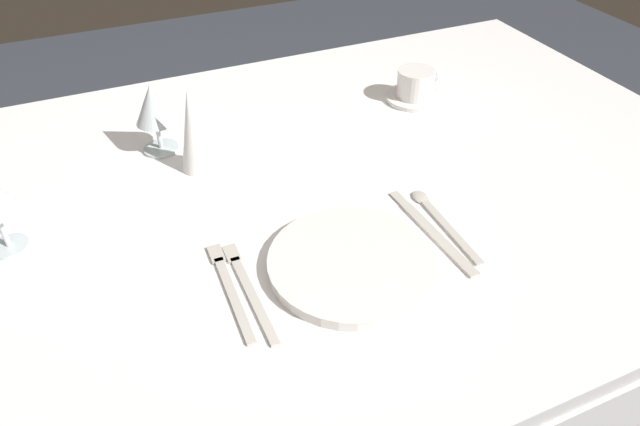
{
  "coord_description": "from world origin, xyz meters",
  "views": [
    {
      "loc": [
        -0.28,
        -0.81,
        1.37
      ],
      "look_at": [
        0.03,
        -0.11,
        0.76
      ],
      "focal_mm": 33.01,
      "sensor_mm": 36.0,
      "label": 1
    }
  ],
  "objects": [
    {
      "name": "saucer_left",
      "position": [
        0.41,
        0.21,
        0.74
      ],
      "size": [
        0.13,
        0.13,
        0.01
      ],
      "primitive_type": "cylinder",
      "color": "white",
      "rests_on": "dining_table"
    },
    {
      "name": "dinner_plate",
      "position": [
        0.03,
        -0.23,
        0.75
      ],
      "size": [
        0.26,
        0.26,
        0.02
      ],
      "primitive_type": "cylinder",
      "color": "white",
      "rests_on": "dining_table"
    },
    {
      "name": "coffee_cup_left",
      "position": [
        0.41,
        0.21,
        0.78
      ],
      "size": [
        0.11,
        0.08,
        0.06
      ],
      "color": "white",
      "rests_on": "saucer_left"
    },
    {
      "name": "spoon_soup",
      "position": [
        0.22,
        -0.18,
        0.74
      ],
      "size": [
        0.03,
        0.21,
        0.01
      ],
      "color": "beige",
      "rests_on": "dining_table"
    },
    {
      "name": "dinner_knife",
      "position": [
        0.19,
        -0.21,
        0.74
      ],
      "size": [
        0.03,
        0.24,
        0.0
      ],
      "color": "beige",
      "rests_on": "dining_table"
    },
    {
      "name": "dining_table",
      "position": [
        0.0,
        0.0,
        0.66
      ],
      "size": [
        1.8,
        1.11,
        0.74
      ],
      "color": "white",
      "rests_on": "ground"
    },
    {
      "name": "napkin_folded",
      "position": [
        -0.11,
        0.14,
        0.82
      ],
      "size": [
        0.06,
        0.06,
        0.16
      ],
      "primitive_type": "cone",
      "color": "white",
      "rests_on": "dining_table"
    },
    {
      "name": "ground_plane",
      "position": [
        0.0,
        0.0,
        0.0
      ],
      "size": [
        6.0,
        6.0,
        0.0
      ],
      "primitive_type": "plane",
      "color": "#383D47"
    },
    {
      "name": "wine_glass_left",
      "position": [
        -0.16,
        0.23,
        0.84
      ],
      "size": [
        0.08,
        0.08,
        0.14
      ],
      "color": "silver",
      "rests_on": "dining_table"
    },
    {
      "name": "fork_outer",
      "position": [
        -0.13,
        -0.21,
        0.74
      ],
      "size": [
        0.02,
        0.22,
        0.0
      ],
      "color": "beige",
      "rests_on": "dining_table"
    },
    {
      "name": "fork_inner",
      "position": [
        -0.15,
        -0.19,
        0.74
      ],
      "size": [
        0.02,
        0.21,
        0.0
      ],
      "color": "beige",
      "rests_on": "dining_table"
    }
  ]
}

